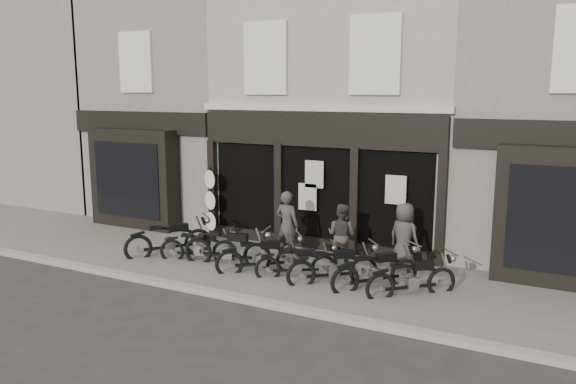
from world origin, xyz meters
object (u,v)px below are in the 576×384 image
at_px(motorcycle_2, 228,251).
at_px(motorcycle_7, 412,282).
at_px(motorcycle_4, 297,266).
at_px(man_left, 287,225).
at_px(motorcycle_5, 334,270).
at_px(man_right, 404,237).
at_px(motorcycle_3, 261,259).
at_px(motorcycle_0, 170,242).
at_px(man_centre, 341,235).
at_px(motorcycle_6, 376,274).
at_px(advert_sign_post, 211,206).
at_px(motorcycle_1, 199,249).

distance_m(motorcycle_2, motorcycle_7, 4.77).
distance_m(motorcycle_4, man_left, 1.59).
relative_size(motorcycle_5, motorcycle_7, 1.06).
xyz_separation_m(motorcycle_4, man_right, (2.13, 1.62, 0.59)).
height_order(motorcycle_3, man_left, man_left).
bearing_deg(motorcycle_0, man_centre, -36.63).
bearing_deg(motorcycle_6, motorcycle_3, 134.57).
bearing_deg(man_left, motorcycle_2, 48.09).
relative_size(motorcycle_2, man_right, 1.38).
bearing_deg(motorcycle_0, advert_sign_post, 38.61).
distance_m(motorcycle_1, advert_sign_post, 2.31).
distance_m(motorcycle_0, motorcycle_7, 6.68).
relative_size(motorcycle_2, motorcycle_3, 1.27).
relative_size(motorcycle_0, man_centre, 1.24).
xyz_separation_m(motorcycle_1, man_left, (2.04, 1.10, 0.64)).
bearing_deg(man_right, advert_sign_post, 16.61).
relative_size(man_right, advert_sign_post, 0.75).
bearing_deg(motorcycle_4, motorcycle_0, 146.76).
relative_size(motorcycle_1, motorcycle_5, 1.04).
height_order(man_centre, man_right, man_right).
xyz_separation_m(motorcycle_2, motorcycle_7, (4.77, -0.01, -0.05)).
distance_m(motorcycle_1, motorcycle_3, 1.94).
height_order(motorcycle_3, motorcycle_6, motorcycle_6).
bearing_deg(motorcycle_6, man_left, 110.78).
distance_m(motorcycle_0, motorcycle_3, 2.93).
xyz_separation_m(motorcycle_2, motorcycle_3, (1.02, -0.11, -0.03)).
bearing_deg(motorcycle_5, motorcycle_3, 142.21).
bearing_deg(motorcycle_7, motorcycle_6, 131.61).
bearing_deg(motorcycle_4, motorcycle_5, -32.09).
bearing_deg(motorcycle_1, motorcycle_6, -22.58).
distance_m(motorcycle_0, motorcycle_6, 5.82).
relative_size(motorcycle_7, man_right, 1.02).
bearing_deg(motorcycle_3, motorcycle_5, -37.16).
relative_size(motorcycle_0, motorcycle_4, 1.13).
bearing_deg(advert_sign_post, man_right, 19.09).
bearing_deg(motorcycle_6, motorcycle_5, 138.76).
xyz_separation_m(motorcycle_2, advert_sign_post, (-1.89, 1.96, 0.65)).
distance_m(motorcycle_4, motorcycle_5, 0.95).
height_order(motorcycle_6, man_right, man_right).
bearing_deg(man_centre, advert_sign_post, -2.07).
bearing_deg(man_centre, motorcycle_6, 147.56).
bearing_deg(motorcycle_6, advert_sign_post, 112.85).
relative_size(motorcycle_0, motorcycle_3, 1.08).
distance_m(motorcycle_3, motorcycle_5, 1.92).
bearing_deg(motorcycle_3, motorcycle_0, 138.74).
bearing_deg(motorcycle_4, man_right, 5.01).
xyz_separation_m(motorcycle_1, motorcycle_5, (3.85, -0.05, 0.03)).
distance_m(motorcycle_0, man_left, 3.27).
xyz_separation_m(man_left, advert_sign_post, (-3.02, 0.86, 0.07)).
height_order(motorcycle_5, motorcycle_6, motorcycle_6).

